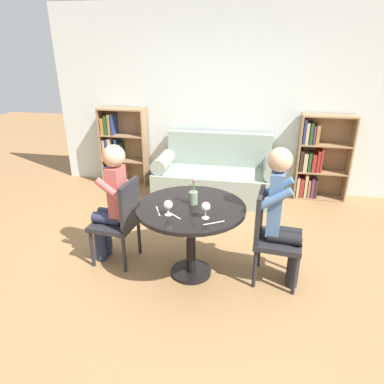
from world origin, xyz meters
TOP-DOWN VIEW (x-y plane):
  - ground_plane at (0.00, 0.00)m, footprint 16.00×16.00m
  - back_wall at (0.00, 2.39)m, footprint 5.20×0.05m
  - round_table at (0.00, 0.00)m, footprint 1.01×1.01m
  - couch at (0.00, 1.96)m, footprint 1.78×0.80m
  - bookshelf_left at (-1.60, 2.23)m, footprint 0.73×0.28m
  - bookshelf_right at (1.42, 2.23)m, footprint 0.73×0.28m
  - chair_left at (-0.74, 0.09)m, footprint 0.46×0.46m
  - chair_right at (0.74, 0.07)m, footprint 0.46×0.46m
  - person_left at (-0.83, 0.10)m, footprint 0.44×0.36m
  - person_right at (0.82, 0.05)m, footprint 0.44×0.37m
  - wine_glass_left at (-0.16, -0.21)m, footprint 0.08×0.08m
  - wine_glass_right at (0.17, -0.21)m, footprint 0.08×0.08m
  - flower_vase at (0.01, 0.05)m, footprint 0.08×0.08m
  - knife_left_setting at (0.25, -0.29)m, footprint 0.17×0.11m
  - fork_left_setting at (-0.11, -0.21)m, footprint 0.15×0.13m
  - knife_right_setting at (-0.27, -0.16)m, footprint 0.09×0.18m

SIDE VIEW (x-z plane):
  - ground_plane at x=0.00m, z-range 0.00..0.00m
  - couch at x=0.00m, z-range -0.15..0.77m
  - chair_left at x=-0.74m, z-range 0.04..0.94m
  - chair_right at x=0.74m, z-range 0.04..0.94m
  - bookshelf_left at x=-1.60m, z-range -0.05..1.18m
  - bookshelf_right at x=1.42m, z-range -0.04..1.19m
  - round_table at x=0.00m, z-range 0.24..0.97m
  - person_left at x=-0.83m, z-range 0.05..1.31m
  - person_right at x=0.82m, z-range 0.05..1.37m
  - knife_left_setting at x=0.25m, z-range 0.74..0.74m
  - fork_left_setting at x=-0.11m, z-range 0.74..0.74m
  - knife_right_setting at x=-0.27m, z-range 0.74..0.74m
  - flower_vase at x=0.01m, z-range 0.69..0.96m
  - wine_glass_left at x=-0.16m, z-range 0.76..0.90m
  - wine_glass_right at x=0.17m, z-range 0.77..0.92m
  - back_wall at x=0.00m, z-range 0.00..2.70m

